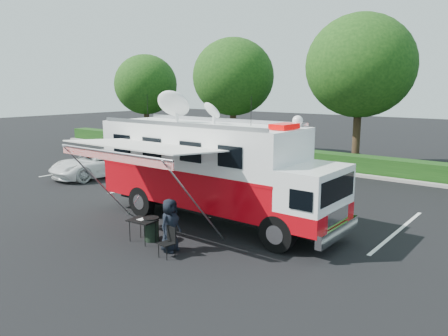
% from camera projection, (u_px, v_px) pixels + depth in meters
% --- Properties ---
extents(ground_plane, '(120.00, 120.00, 0.00)m').
position_uv_depth(ground_plane, '(215.00, 222.00, 15.72)').
color(ground_plane, black).
rests_on(ground_plane, ground).
extents(back_border, '(60.00, 6.14, 8.87)m').
position_uv_depth(back_border, '(379.00, 83.00, 24.08)').
color(back_border, '#9E998E').
rests_on(back_border, ground_plane).
extents(stall_lines, '(24.12, 5.50, 0.01)m').
position_uv_depth(stall_lines, '(251.00, 202.00, 18.34)').
color(stall_lines, silver).
rests_on(stall_lines, ground_plane).
extents(command_truck, '(9.34, 2.57, 4.48)m').
position_uv_depth(command_truck, '(213.00, 169.00, 15.42)').
color(command_truck, black).
rests_on(command_truck, ground_plane).
extents(awning, '(5.10, 2.63, 3.08)m').
position_uv_depth(awning, '(139.00, 148.00, 13.69)').
color(awning, silver).
rests_on(awning, ground_plane).
extents(white_suv, '(2.83, 5.30, 1.42)m').
position_uv_depth(white_suv, '(99.00, 176.00, 23.70)').
color(white_suv, white).
rests_on(white_suv, ground_plane).
extents(person, '(0.60, 0.83, 1.59)m').
position_uv_depth(person, '(171.00, 251.00, 12.94)').
color(person, black).
rests_on(person, ground_plane).
extents(folding_table, '(0.91, 0.69, 0.73)m').
position_uv_depth(folding_table, '(142.00, 221.00, 13.56)').
color(folding_table, black).
rests_on(folding_table, ground_plane).
extents(folding_chair, '(0.46, 0.48, 0.86)m').
position_uv_depth(folding_chair, '(169.00, 239.00, 12.45)').
color(folding_chair, black).
rests_on(folding_chair, ground_plane).
extents(trash_bin, '(0.50, 0.50, 0.76)m').
position_uv_depth(trash_bin, '(151.00, 229.00, 13.74)').
color(trash_bin, black).
rests_on(trash_bin, ground_plane).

